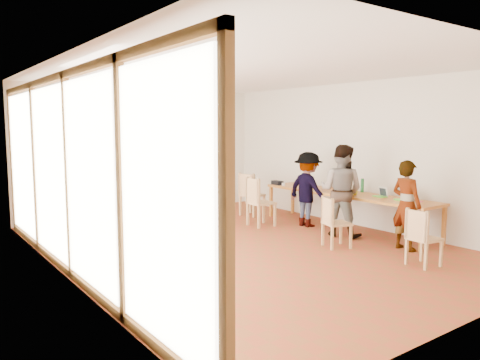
# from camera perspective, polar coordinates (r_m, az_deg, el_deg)

# --- Properties ---
(ground) EXTENTS (8.00, 8.00, 0.00)m
(ground) POSITION_cam_1_polar(r_m,az_deg,el_deg) (8.25, 0.45, -8.05)
(ground) COLOR brown
(ground) RESTS_ON ground
(wall_back) EXTENTS (6.00, 0.10, 3.00)m
(wall_back) POSITION_cam_1_polar(r_m,az_deg,el_deg) (11.46, -11.58, 3.47)
(wall_back) COLOR beige
(wall_back) RESTS_ON ground
(wall_front) EXTENTS (6.00, 0.10, 3.00)m
(wall_front) POSITION_cam_1_polar(r_m,az_deg,el_deg) (5.37, 26.85, -0.26)
(wall_front) COLOR beige
(wall_front) RESTS_ON ground
(wall_right) EXTENTS (0.10, 8.00, 3.00)m
(wall_right) POSITION_cam_1_polar(r_m,az_deg,el_deg) (10.09, 14.29, 3.02)
(wall_right) COLOR beige
(wall_right) RESTS_ON ground
(window_wall) EXTENTS (0.10, 8.00, 3.00)m
(window_wall) POSITION_cam_1_polar(r_m,az_deg,el_deg) (6.68, -20.36, 1.20)
(window_wall) COLOR white
(window_wall) RESTS_ON ground
(ceiling) EXTENTS (6.00, 8.00, 0.04)m
(ceiling) POSITION_cam_1_polar(r_m,az_deg,el_deg) (8.05, 0.47, 13.26)
(ceiling) COLOR white
(ceiling) RESTS_ON wall_back
(communal_table) EXTENTS (0.80, 4.00, 0.75)m
(communal_table) POSITION_cam_1_polar(r_m,az_deg,el_deg) (9.72, 12.75, -1.78)
(communal_table) COLOR orange
(communal_table) RESTS_ON ground
(side_table) EXTENTS (0.90, 0.90, 0.75)m
(side_table) POSITION_cam_1_polar(r_m,az_deg,el_deg) (9.48, -16.97, -2.30)
(side_table) COLOR orange
(side_table) RESTS_ON ground
(chair_near) EXTENTS (0.44, 0.44, 0.46)m
(chair_near) POSITION_cam_1_polar(r_m,az_deg,el_deg) (7.44, 21.14, -5.90)
(chair_near) COLOR tan
(chair_near) RESTS_ON ground
(chair_mid) EXTENTS (0.52, 0.52, 0.47)m
(chair_mid) POSITION_cam_1_polar(r_m,az_deg,el_deg) (8.19, 11.16, -4.42)
(chair_mid) COLOR tan
(chair_mid) RESTS_ON ground
(chair_far) EXTENTS (0.51, 0.51, 0.55)m
(chair_far) POSITION_cam_1_polar(r_m,az_deg,el_deg) (9.75, 2.09, -2.05)
(chair_far) COLOR tan
(chair_far) RESTS_ON ground
(chair_empty) EXTENTS (0.57, 0.57, 0.53)m
(chair_empty) POSITION_cam_1_polar(r_m,az_deg,el_deg) (10.92, 1.14, -1.20)
(chair_empty) COLOR tan
(chair_empty) RESTS_ON ground
(chair_spare) EXTENTS (0.54, 0.54, 0.51)m
(chair_spare) POSITION_cam_1_polar(r_m,az_deg,el_deg) (8.01, -18.43, -4.54)
(chair_spare) COLOR tan
(chair_spare) RESTS_ON ground
(person_near) EXTENTS (0.41, 0.58, 1.52)m
(person_near) POSITION_cam_1_polar(r_m,az_deg,el_deg) (8.34, 19.63, -2.92)
(person_near) COLOR gray
(person_near) RESTS_ON ground
(person_mid) EXTENTS (0.92, 1.03, 1.74)m
(person_mid) POSITION_cam_1_polar(r_m,az_deg,el_deg) (9.06, 12.22, -1.28)
(person_mid) COLOR gray
(person_mid) RESTS_ON ground
(person_far) EXTENTS (0.59, 1.01, 1.56)m
(person_far) POSITION_cam_1_polar(r_m,az_deg,el_deg) (9.85, 8.28, -1.14)
(person_far) COLOR gray
(person_far) RESTS_ON ground
(laptop_near) EXTENTS (0.29, 0.31, 0.21)m
(laptop_near) POSITION_cam_1_polar(r_m,az_deg,el_deg) (8.93, 19.42, -2.01)
(laptop_near) COLOR #62D23C
(laptop_near) RESTS_ON communal_table
(laptop_mid) EXTENTS (0.23, 0.25, 0.19)m
(laptop_mid) POSITION_cam_1_polar(r_m,az_deg,el_deg) (9.27, 16.89, -1.67)
(laptop_mid) COLOR #62D23C
(laptop_mid) RESTS_ON communal_table
(laptop_far) EXTENTS (0.29, 0.30, 0.21)m
(laptop_far) POSITION_cam_1_polar(r_m,az_deg,el_deg) (10.01, 12.31, -0.93)
(laptop_far) COLOR #62D23C
(laptop_far) RESTS_ON communal_table
(yellow_mug) EXTENTS (0.14, 0.14, 0.09)m
(yellow_mug) POSITION_cam_1_polar(r_m,az_deg,el_deg) (9.41, 13.85, -1.51)
(yellow_mug) COLOR gold
(yellow_mug) RESTS_ON communal_table
(green_bottle) EXTENTS (0.07, 0.07, 0.28)m
(green_bottle) POSITION_cam_1_polar(r_m,az_deg,el_deg) (9.83, 14.69, -0.64)
(green_bottle) COLOR #1A6129
(green_bottle) RESTS_ON communal_table
(clear_glass) EXTENTS (0.07, 0.07, 0.09)m
(clear_glass) POSITION_cam_1_polar(r_m,az_deg,el_deg) (10.47, 8.29, -0.60)
(clear_glass) COLOR silver
(clear_glass) RESTS_ON communal_table
(condiment_cup) EXTENTS (0.08, 0.08, 0.06)m
(condiment_cup) POSITION_cam_1_polar(r_m,az_deg,el_deg) (10.66, 5.31, -0.52)
(condiment_cup) COLOR white
(condiment_cup) RESTS_ON communal_table
(pink_phone) EXTENTS (0.05, 0.10, 0.01)m
(pink_phone) POSITION_cam_1_polar(r_m,az_deg,el_deg) (8.89, 21.05, -2.45)
(pink_phone) COLOR #C13C76
(pink_phone) RESTS_ON communal_table
(black_pouch) EXTENTS (0.16, 0.26, 0.09)m
(black_pouch) POSITION_cam_1_polar(r_m,az_deg,el_deg) (10.81, 4.57, -0.34)
(black_pouch) COLOR black
(black_pouch) RESTS_ON communal_table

